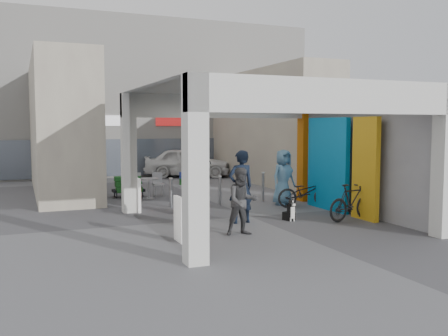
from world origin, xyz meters
name	(u,v)px	position (x,y,z in m)	size (l,w,h in m)	color
ground	(250,217)	(0.00, 0.00, 0.00)	(90.00, 90.00, 0.00)	#5C5D62
arcade_canopy	(282,135)	(0.54, -0.82, 2.30)	(6.40, 6.45, 6.40)	silver
far_building	(139,99)	(0.00, 13.99, 3.99)	(18.00, 4.08, 8.00)	silver
plaza_bldg_left	(60,127)	(-4.50, 7.50, 2.50)	(2.00, 9.00, 5.00)	#BAB29A
plaza_bldg_right	(270,127)	(4.50, 7.50, 2.50)	(2.00, 9.00, 5.00)	#BAB29A
bollard_left	(171,193)	(-1.61, 2.40, 0.46)	(0.09, 0.09, 0.91)	gray
bollard_center	(220,191)	(-0.01, 2.27, 0.46)	(0.09, 0.09, 0.93)	gray
bollard_right	(263,187)	(1.61, 2.38, 0.49)	(0.09, 0.09, 0.98)	gray
advert_board_near	(179,219)	(-2.75, -2.16, 0.51)	(0.10, 0.55, 1.00)	white
advert_board_far	(138,195)	(-2.75, 2.00, 0.51)	(0.11, 0.55, 1.00)	white
cafe_set	(144,189)	(-1.93, 4.76, 0.31)	(1.43, 1.15, 0.86)	#A1A1A6
produce_stand	(128,189)	(-2.39, 5.20, 0.29)	(1.11, 0.60, 0.73)	black
crate_stack	(186,178)	(0.66, 7.90, 0.28)	(0.55, 0.50, 0.56)	#19591B
border_collie	(290,212)	(0.74, -0.97, 0.24)	(0.22, 0.43, 0.60)	black
man_with_dog	(241,187)	(-0.62, -0.73, 0.96)	(0.70, 0.46, 1.92)	black
man_back_turned	(242,201)	(-1.18, -2.07, 0.79)	(0.77, 0.60, 1.59)	#3D3E40
man_elderly	(283,177)	(1.88, 1.48, 0.89)	(0.87, 0.57, 1.79)	#5D8EB5
man_crates	(199,163)	(1.29, 8.02, 0.91)	(1.07, 0.44, 1.82)	black
bicycle_front	(305,192)	(2.30, 0.82, 0.47)	(0.63, 1.80, 0.94)	black
bicycle_rear	(352,202)	(2.30, -1.56, 0.50)	(0.47, 1.67, 1.00)	black
white_van	(188,162)	(1.79, 11.07, 0.73)	(1.73, 4.29, 1.46)	white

